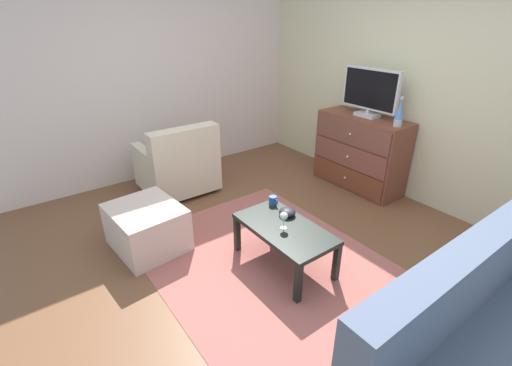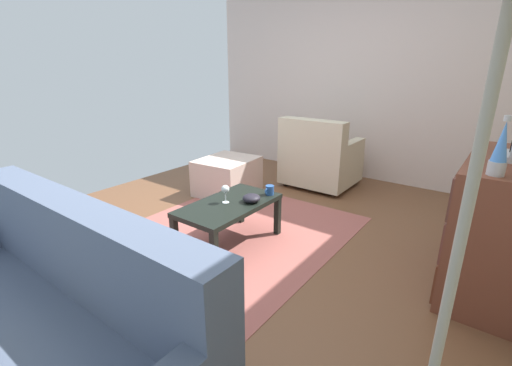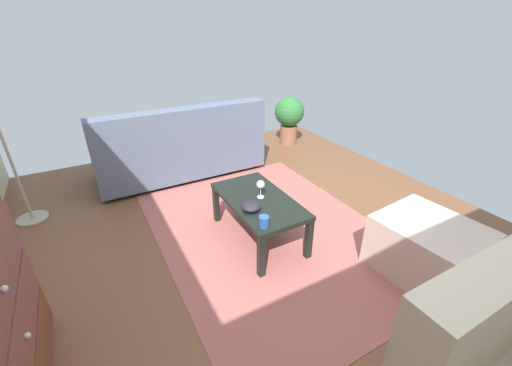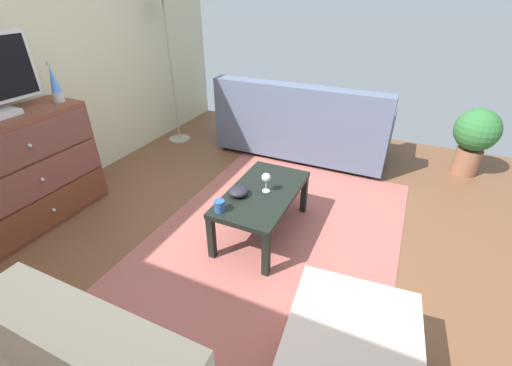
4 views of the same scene
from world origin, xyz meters
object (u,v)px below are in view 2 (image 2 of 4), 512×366
mug (270,190)px  standing_lamp (507,19)px  bowl_decorative (251,198)px  armchair (320,159)px  dresser (493,224)px  wine_glass (225,190)px  coffee_table (229,209)px  lava_lamp (501,150)px  ottoman (227,176)px  couch_large (40,325)px

mug → standing_lamp: size_ratio=0.06×
bowl_decorative → armchair: (-1.78, -0.25, -0.08)m
dresser → wine_glass: 1.99m
wine_glass → mug: 0.43m
dresser → coffee_table: bearing=-70.0°
dresser → mug: 1.70m
lava_lamp → wine_glass: 1.92m
lava_lamp → ottoman: bearing=-106.6°
standing_lamp → bowl_decorative: bearing=-131.4°
mug → ottoman: size_ratio=0.16×
coffee_table → mug: 0.42m
wine_glass → standing_lamp: size_ratio=0.08×
mug → bowl_decorative: bearing=-5.9°
dresser → couch_large: 2.82m
wine_glass → coffee_table: bearing=115.7°
mug → bowl_decorative: (0.24, -0.02, -0.01)m
bowl_decorative → couch_large: (1.74, 0.05, -0.10)m
standing_lamp → armchair: bearing=-149.6°
dresser → bowl_decorative: 1.78m
coffee_table → mug: size_ratio=8.04×
wine_glass → bowl_decorative: size_ratio=1.02×
lava_lamp → mug: (-0.18, -1.63, -0.64)m
standing_lamp → couch_large: bearing=-80.1°
coffee_table → couch_large: couch_large is taller
couch_large → standing_lamp: 2.06m
standing_lamp → wine_glass: bearing=-125.8°
lava_lamp → wine_glass: size_ratio=2.10×
wine_glass → mug: (-0.38, 0.19, -0.07)m
armchair → mug: bearing=10.2°
dresser → ottoman: bearing=-96.8°
couch_large → standing_lamp: bearing=99.9°
coffee_table → lava_lamp: bearing=96.1°
armchair → standing_lamp: size_ratio=0.48×
bowl_decorative → armchair: armchair is taller
wine_glass → bowl_decorative: wine_glass is taller
lava_lamp → couch_large: 2.53m
dresser → armchair: bearing=-122.5°
coffee_table → wine_glass: wine_glass is taller
dresser → lava_lamp: (0.48, -0.04, 0.61)m
bowl_decorative → coffee_table: bearing=-47.3°
armchair → standing_lamp: 3.95m
wine_glass → ottoman: size_ratio=0.22×
mug → bowl_decorative: 0.24m
ottoman → standing_lamp: 3.80m
lava_lamp → couch_large: size_ratio=0.17×
dresser → couch_large: dresser is taller
lava_lamp → mug: bearing=-96.2°
ottoman → coffee_table: bearing=41.8°
armchair → ottoman: armchair is taller
coffee_table → bowl_decorative: bowl_decorative is taller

